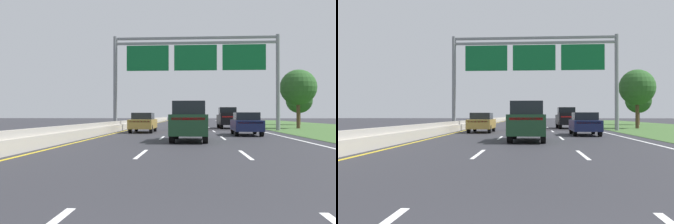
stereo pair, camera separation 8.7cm
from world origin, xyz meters
The scene contains 13 objects.
ground_plane centered at (0.00, 35.00, 0.00)m, with size 220.00×220.00×0.00m, color #2B2B30.
lane_striping centered at (0.00, 34.54, 0.00)m, with size 11.96×106.00×0.01m.
grass_verge_right centered at (13.95, 35.00, 0.01)m, with size 14.00×110.00×0.02m, color #3D602D.
median_barrier_concrete centered at (-6.60, 35.00, 0.35)m, with size 0.60×110.00×0.85m.
overhead_sign_gantry centered at (0.30, 30.16, 6.15)m, with size 15.06×0.42×8.60m.
pickup_truck_black centered at (3.74, 35.30, 1.07)m, with size 2.03×5.41×2.20m.
car_gold_left_lane_sedan centered at (-3.92, 26.27, 0.82)m, with size 1.83×4.41×1.57m.
car_red_centre_lane_sedan centered at (-0.17, 32.97, 0.82)m, with size 1.85×4.41×1.57m.
car_silver_centre_lane_sedan centered at (0.05, 41.16, 0.82)m, with size 1.93×4.45×1.57m.
car_darkgreen_centre_lane_suv centered at (-0.16, 16.99, 1.10)m, with size 2.01×4.74×2.11m.
car_navy_right_lane_sedan centered at (3.72, 22.79, 0.82)m, with size 1.92×4.44×1.57m.
roadside_tree_mid centered at (10.89, 35.33, 4.21)m, with size 3.67×3.67×6.07m.
roadside_tree_far centered at (15.04, 49.19, 3.44)m, with size 3.61×3.61×5.26m.
Camera 2 is at (0.04, -2.29, 1.41)m, focal length 38.39 mm.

